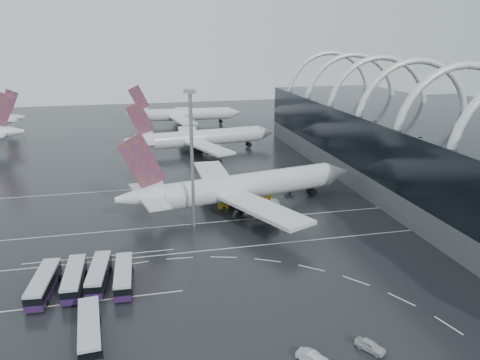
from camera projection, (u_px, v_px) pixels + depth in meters
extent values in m
plane|color=black|center=(223.00, 244.00, 94.33)|extent=(420.00, 420.00, 0.00)
cube|color=#57585C|center=(436.00, 181.00, 125.26)|extent=(42.00, 160.00, 6.00)
cube|color=black|center=(441.00, 144.00, 122.28)|extent=(42.00, 160.00, 14.00)
torus|color=white|center=(458.00, 135.00, 109.70)|extent=(33.80, 1.80, 33.80)
torus|color=white|center=(412.00, 121.00, 127.38)|extent=(33.80, 1.80, 33.80)
torus|color=white|center=(377.00, 110.00, 145.06)|extent=(33.80, 1.80, 33.80)
torus|color=white|center=(350.00, 102.00, 162.74)|extent=(33.80, 1.80, 33.80)
torus|color=white|center=(328.00, 95.00, 180.42)|extent=(33.80, 1.80, 33.80)
cube|color=silver|center=(225.00, 249.00, 92.47)|extent=(120.00, 0.25, 0.01)
cube|color=silver|center=(213.00, 222.00, 105.49)|extent=(120.00, 0.25, 0.01)
cube|color=silver|center=(196.00, 185.00, 131.55)|extent=(120.00, 0.25, 0.01)
cube|color=silver|center=(94.00, 301.00, 74.33)|extent=(28.00, 0.25, 0.01)
cube|color=silver|center=(100.00, 256.00, 89.21)|extent=(28.00, 0.25, 0.01)
cylinder|color=silver|center=(251.00, 185.00, 113.86)|extent=(44.47, 15.35, 6.13)
cone|color=silver|center=(336.00, 173.00, 124.10)|extent=(7.50, 7.34, 6.13)
cone|color=silver|center=(139.00, 197.00, 102.45)|extent=(11.64, 8.24, 6.13)
cube|color=#52196C|center=(142.00, 162.00, 100.55)|extent=(10.09, 2.78, 13.00)
cube|color=silver|center=(149.00, 196.00, 103.31)|extent=(8.68, 19.61, 0.53)
cube|color=silver|center=(260.00, 208.00, 100.91)|extent=(17.60, 27.15, 0.85)
cube|color=silver|center=(214.00, 176.00, 123.77)|extent=(7.51, 26.47, 0.85)
cylinder|color=slate|center=(265.00, 208.00, 105.96)|extent=(6.45, 4.75, 3.60)
cylinder|color=slate|center=(231.00, 185.00, 122.42)|extent=(6.45, 4.75, 3.60)
cube|color=black|center=(235.00, 204.00, 113.41)|extent=(13.84, 9.30, 2.33)
cylinder|color=silver|center=(208.00, 137.00, 168.65)|extent=(40.18, 11.44, 5.72)
cone|color=silver|center=(266.00, 133.00, 176.55)|extent=(6.69, 6.52, 5.72)
cone|color=silver|center=(138.00, 140.00, 159.76)|extent=(10.59, 7.09, 5.72)
cube|color=#52196C|center=(140.00, 119.00, 157.93)|extent=(9.49, 1.97, 12.13)
cube|color=silver|center=(144.00, 140.00, 160.45)|extent=(6.97, 18.21, 0.49)
cube|color=silver|center=(208.00, 147.00, 156.49)|extent=(15.05, 25.52, 0.79)
cube|color=silver|center=(188.00, 133.00, 178.43)|extent=(8.46, 25.05, 0.79)
cylinder|color=slate|center=(213.00, 149.00, 161.11)|extent=(5.85, 4.11, 3.35)
cylinder|color=slate|center=(198.00, 139.00, 176.91)|extent=(5.85, 4.11, 3.35)
cube|color=black|center=(198.00, 149.00, 168.46)|extent=(12.63, 7.97, 2.17)
cylinder|color=silver|center=(189.00, 114.00, 218.24)|extent=(37.61, 7.14, 5.58)
cone|color=silver|center=(235.00, 113.00, 222.00)|extent=(6.00, 5.82, 5.58)
cone|color=silver|center=(138.00, 114.00, 213.86)|extent=(9.85, 5.98, 5.58)
cube|color=#52196C|center=(139.00, 98.00, 211.90)|extent=(9.29, 0.96, 11.83)
cube|color=silver|center=(142.00, 113.00, 214.19)|extent=(5.05, 17.49, 0.48)
cube|color=silver|center=(183.00, 120.00, 206.45)|extent=(10.66, 24.84, 0.77)
cube|color=silver|center=(179.00, 112.00, 229.03)|extent=(12.50, 24.98, 0.77)
cylinder|color=slate|center=(189.00, 122.00, 210.63)|extent=(5.42, 3.49, 3.27)
cylinder|color=slate|center=(186.00, 116.00, 226.89)|extent=(5.42, 3.49, 3.27)
cube|color=black|center=(181.00, 123.00, 218.71)|extent=(11.79, 6.64, 2.12)
cone|color=silver|center=(8.00, 132.00, 170.19)|extent=(10.99, 6.58, 6.27)
cube|color=#52196C|center=(2.00, 110.00, 167.55)|extent=(10.42, 0.96, 13.29)
cube|color=silver|center=(2.00, 132.00, 169.67)|extent=(5.44, 19.59, 0.54)
cone|color=silver|center=(13.00, 118.00, 203.68)|extent=(10.77, 8.71, 5.44)
cube|color=#52196C|center=(8.00, 102.00, 201.08)|extent=(8.52, 4.09, 11.53)
cube|color=silver|center=(8.00, 118.00, 202.62)|extent=(10.56, 17.18, 0.47)
cube|color=#24123A|center=(44.00, 288.00, 76.39)|extent=(3.95, 12.89, 1.07)
cube|color=black|center=(43.00, 282.00, 76.04)|extent=(3.98, 12.64, 1.27)
cube|color=silver|center=(43.00, 277.00, 75.79)|extent=(3.95, 12.89, 0.44)
cylinder|color=black|center=(47.00, 303.00, 72.85)|extent=(0.43, 1.00, 0.98)
cylinder|color=black|center=(28.00, 304.00, 72.49)|extent=(0.43, 1.00, 0.98)
cylinder|color=black|center=(59.00, 278.00, 80.53)|extent=(0.43, 1.00, 0.98)
cylinder|color=black|center=(42.00, 279.00, 80.18)|extent=(0.43, 1.00, 0.98)
cube|color=#24123A|center=(75.00, 283.00, 78.09)|extent=(2.99, 12.53, 1.06)
cube|color=black|center=(74.00, 277.00, 77.75)|extent=(3.04, 12.28, 1.25)
cube|color=silver|center=(73.00, 272.00, 77.50)|extent=(2.99, 12.53, 0.43)
cylinder|color=black|center=(81.00, 296.00, 74.74)|extent=(0.35, 0.97, 0.96)
cylinder|color=black|center=(63.00, 298.00, 74.21)|extent=(0.35, 0.97, 0.96)
cylinder|color=black|center=(86.00, 273.00, 82.20)|extent=(0.35, 0.97, 0.96)
cylinder|color=black|center=(70.00, 274.00, 81.67)|extent=(0.35, 0.97, 0.96)
cube|color=#24123A|center=(99.00, 278.00, 79.59)|extent=(3.82, 12.48, 1.04)
cube|color=black|center=(99.00, 272.00, 79.26)|extent=(3.85, 12.24, 1.23)
cube|color=silver|center=(98.00, 268.00, 79.01)|extent=(3.82, 12.48, 0.43)
cylinder|color=black|center=(104.00, 292.00, 76.16)|extent=(0.41, 0.97, 0.95)
cylinder|color=black|center=(87.00, 293.00, 75.82)|extent=(0.41, 0.97, 0.95)
cylinder|color=black|center=(110.00, 269.00, 83.60)|extent=(0.41, 0.97, 0.95)
cylinder|color=black|center=(95.00, 270.00, 83.25)|extent=(0.41, 0.97, 0.95)
cube|color=#24123A|center=(124.00, 280.00, 78.97)|extent=(3.03, 12.41, 1.05)
cube|color=black|center=(124.00, 274.00, 78.63)|extent=(3.08, 12.16, 1.24)
cube|color=silver|center=(123.00, 270.00, 78.38)|extent=(3.03, 12.41, 0.43)
cylinder|color=black|center=(132.00, 293.00, 75.64)|extent=(0.35, 0.96, 0.95)
cylinder|color=black|center=(115.00, 295.00, 75.13)|extent=(0.35, 0.96, 0.95)
cylinder|color=black|center=(132.00, 270.00, 83.03)|extent=(0.35, 0.96, 0.95)
cylinder|color=black|center=(117.00, 272.00, 82.52)|extent=(0.35, 0.96, 0.95)
cube|color=#24123A|center=(90.00, 335.00, 64.43)|extent=(3.93, 13.00, 1.08)
cube|color=black|center=(89.00, 328.00, 64.08)|extent=(3.96, 12.75, 1.28)
cube|color=silver|center=(89.00, 322.00, 63.82)|extent=(3.93, 13.00, 0.44)
cylinder|color=black|center=(102.00, 354.00, 61.22)|extent=(0.43, 1.01, 0.98)
cylinder|color=black|center=(80.00, 358.00, 60.42)|extent=(0.43, 1.01, 0.98)
cylinder|color=black|center=(100.00, 319.00, 68.67)|extent=(0.43, 1.01, 0.98)
cylinder|color=black|center=(80.00, 323.00, 67.87)|extent=(0.43, 1.01, 0.98)
imported|color=silver|center=(370.00, 346.00, 62.53)|extent=(3.74, 4.42, 1.43)
imported|color=silver|center=(312.00, 357.00, 60.27)|extent=(3.96, 4.22, 1.42)
cylinder|color=gray|center=(192.00, 162.00, 99.09)|extent=(0.73, 0.73, 29.15)
cube|color=gray|center=(190.00, 92.00, 94.66)|extent=(2.29, 2.29, 0.83)
cube|color=white|center=(190.00, 93.00, 94.75)|extent=(2.08, 2.08, 0.42)
cube|color=#B88E18|center=(269.00, 197.00, 120.31)|extent=(1.88, 1.11, 1.03)
cube|color=slate|center=(289.00, 192.00, 124.06)|extent=(2.27, 1.34, 1.24)
cube|color=#B88E18|center=(224.00, 205.00, 114.13)|extent=(2.38, 1.41, 1.30)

